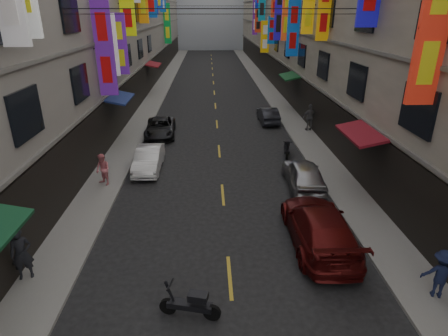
{
  "coord_description": "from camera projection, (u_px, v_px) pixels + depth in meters",
  "views": [
    {
      "loc": [
        -0.6,
        2.05,
        8.12
      ],
      "look_at": [
        -0.23,
        11.0,
        4.34
      ],
      "focal_mm": 30.0,
      "sensor_mm": 36.0,
      "label": 1
    }
  ],
  "objects": [
    {
      "name": "overhead_cables",
      "position": [
        216.0,
        0.0,
        25.49
      ],
      "size": [
        14.0,
        38.04,
        1.24
      ],
      "color": "black",
      "rests_on": "ground"
    },
    {
      "name": "pedestrian_lfar",
      "position": [
        103.0,
        170.0,
        18.33
      ],
      "size": [
        0.93,
        0.9,
        1.59
      ],
      "primitive_type": "imported",
      "rotation": [
        0.0,
        0.0,
        -0.67
      ],
      "color": "pink",
      "rests_on": "sidewalk_left"
    },
    {
      "name": "sidewalk_left",
      "position": [
        158.0,
        93.0,
        39.71
      ],
      "size": [
        2.0,
        90.0,
        0.12
      ],
      "primitive_type": "cube",
      "color": "slate",
      "rests_on": "ground"
    },
    {
      "name": "pedestrian_lnear",
      "position": [
        22.0,
        254.0,
        11.83
      ],
      "size": [
        0.82,
        0.78,
        1.8
      ],
      "primitive_type": "imported",
      "rotation": [
        0.0,
        0.0,
        0.34
      ],
      "color": "black",
      "rests_on": "sidewalk_left"
    },
    {
      "name": "scooter_crossing",
      "position": [
        191.0,
        304.0,
        10.59
      ],
      "size": [
        1.78,
        0.67,
        1.14
      ],
      "rotation": [
        0.0,
        0.0,
        1.34
      ],
      "color": "black",
      "rests_on": "ground"
    },
    {
      "name": "car_left_far",
      "position": [
        160.0,
        128.0,
        26.0
      ],
      "size": [
        2.19,
        4.39,
        1.19
      ],
      "primitive_type": "imported",
      "rotation": [
        0.0,
        0.0,
        0.05
      ],
      "color": "black",
      "rests_on": "ground"
    },
    {
      "name": "street_awnings",
      "position": [
        198.0,
        97.0,
        24.02
      ],
      "size": [
        13.99,
        35.2,
        0.41
      ],
      "color": "#124425",
      "rests_on": "ground"
    },
    {
      "name": "sidewalk_right",
      "position": [
        270.0,
        92.0,
        40.16
      ],
      "size": [
        2.0,
        90.0,
        0.12
      ],
      "primitive_type": "cube",
      "color": "slate",
      "rests_on": "ground"
    },
    {
      "name": "car_left_mid",
      "position": [
        149.0,
        159.0,
        20.41
      ],
      "size": [
        1.36,
        3.82,
        1.25
      ],
      "primitive_type": "imported",
      "rotation": [
        0.0,
        0.0,
        -0.01
      ],
      "color": "white",
      "rests_on": "ground"
    },
    {
      "name": "pedestrian_rnear",
      "position": [
        441.0,
        274.0,
        11.08
      ],
      "size": [
        1.15,
        0.88,
        1.59
      ],
      "primitive_type": "imported",
      "rotation": [
        0.0,
        0.0,
        2.76
      ],
      "color": "#131936",
      "rests_on": "sidewalk_right"
    },
    {
      "name": "car_right_far",
      "position": [
        268.0,
        115.0,
        29.13
      ],
      "size": [
        1.4,
        3.7,
        1.21
      ],
      "primitive_type": "imported",
      "rotation": [
        0.0,
        0.0,
        3.18
      ],
      "color": "#27282E",
      "rests_on": "ground"
    },
    {
      "name": "car_right_near",
      "position": [
        319.0,
        226.0,
        13.8
      ],
      "size": [
        2.19,
        5.27,
        1.52
      ],
      "primitive_type": "imported",
      "rotation": [
        0.0,
        0.0,
        3.13
      ],
      "color": "#560F0E",
      "rests_on": "ground"
    },
    {
      "name": "car_right_mid",
      "position": [
        304.0,
        174.0,
        18.35
      ],
      "size": [
        1.77,
        4.17,
        1.41
      ],
      "primitive_type": "imported",
      "rotation": [
        0.0,
        0.0,
        3.11
      ],
      "color": "#A3A2A7",
      "rests_on": "ground"
    },
    {
      "name": "lane_markings",
      "position": [
        215.0,
        99.0,
        37.19
      ],
      "size": [
        0.12,
        80.2,
        0.01
      ],
      "color": "gold",
      "rests_on": "ground"
    },
    {
      "name": "scooter_far_right",
      "position": [
        287.0,
        148.0,
        22.53
      ],
      "size": [
        0.61,
        1.79,
        1.14
      ],
      "rotation": [
        0.0,
        0.0,
        2.96
      ],
      "color": "black",
      "rests_on": "ground"
    },
    {
      "name": "pedestrian_rfar",
      "position": [
        310.0,
        117.0,
        26.7
      ],
      "size": [
        1.19,
        0.8,
        1.89
      ],
      "primitive_type": "imported",
      "rotation": [
        0.0,
        0.0,
        3.31
      ],
      "color": "#565759",
      "rests_on": "sidewalk_right"
    }
  ]
}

